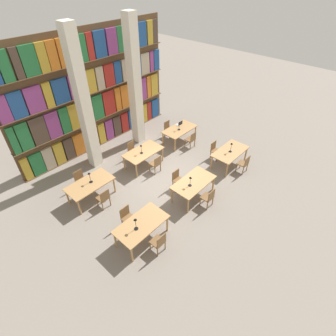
{
  "coord_description": "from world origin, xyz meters",
  "views": [
    {
      "loc": [
        -6.34,
        -5.91,
        7.64
      ],
      "look_at": [
        0.0,
        -0.15,
        0.7
      ],
      "focal_mm": 28.0,
      "sensor_mm": 36.0,
      "label": 1
    }
  ],
  "objects_px": {
    "pillar_center": "(135,85)",
    "chair_5": "(215,150)",
    "chair_4": "(244,163)",
    "chair_9": "(133,150)",
    "reading_table_0": "(141,225)",
    "chair_8": "(156,163)",
    "reading_table_5": "(180,130)",
    "reading_table_1": "(194,183)",
    "desk_lamp_1": "(190,180)",
    "reading_table_4": "(143,153)",
    "chair_6": "(104,198)",
    "reading_table_3": "(90,185)",
    "desk_lamp_4": "(141,148)",
    "chair_1": "(127,217)",
    "laptop": "(179,124)",
    "chair_0": "(159,242)",
    "desk_lamp_0": "(135,222)",
    "chair_7": "(81,180)",
    "desk_lamp_3": "(90,176)",
    "pillar_left": "(84,104)",
    "chair_11": "(168,129)",
    "desk_lamp_5": "(179,125)",
    "chair_2": "(208,197)",
    "chair_10": "(191,139)",
    "chair_3": "(178,179)",
    "desk_lamp_2": "(231,146)",
    "reading_table_2": "(230,152)"
  },
  "relations": [
    {
      "from": "chair_3",
      "to": "reading_table_2",
      "type": "relative_size",
      "value": 0.49
    },
    {
      "from": "chair_4",
      "to": "chair_11",
      "type": "bearing_deg",
      "value": 90.35
    },
    {
      "from": "chair_4",
      "to": "chair_6",
      "type": "xyz_separation_m",
      "value": [
        -5.5,
        2.88,
        0.0
      ]
    },
    {
      "from": "reading_table_5",
      "to": "reading_table_4",
      "type": "bearing_deg",
      "value": -178.41
    },
    {
      "from": "chair_5",
      "to": "reading_table_5",
      "type": "relative_size",
      "value": 0.49
    },
    {
      "from": "laptop",
      "to": "chair_8",
      "type": "bearing_deg",
      "value": 21.24
    },
    {
      "from": "chair_11",
      "to": "chair_10",
      "type": "bearing_deg",
      "value": 90.0
    },
    {
      "from": "reading_table_5",
      "to": "desk_lamp_5",
      "type": "distance_m",
      "value": 0.38
    },
    {
      "from": "reading_table_5",
      "to": "desk_lamp_0",
      "type": "bearing_deg",
      "value": -152.14
    },
    {
      "from": "chair_2",
      "to": "desk_lamp_4",
      "type": "relative_size",
      "value": 1.94
    },
    {
      "from": "chair_2",
      "to": "chair_4",
      "type": "height_order",
      "value": "same"
    },
    {
      "from": "chair_8",
      "to": "reading_table_5",
      "type": "relative_size",
      "value": 0.49
    },
    {
      "from": "reading_table_1",
      "to": "chair_7",
      "type": "bearing_deg",
      "value": 126.61
    },
    {
      "from": "reading_table_0",
      "to": "chair_8",
      "type": "xyz_separation_m",
      "value": [
        2.91,
        2.17,
        -0.21
      ]
    },
    {
      "from": "chair_8",
      "to": "chair_6",
      "type": "bearing_deg",
      "value": -179.76
    },
    {
      "from": "pillar_center",
      "to": "chair_2",
      "type": "relative_size",
      "value": 6.83
    },
    {
      "from": "chair_8",
      "to": "desk_lamp_4",
      "type": "bearing_deg",
      "value": 102.45
    },
    {
      "from": "chair_5",
      "to": "reading_table_4",
      "type": "xyz_separation_m",
      "value": [
        -2.66,
        2.12,
        0.21
      ]
    },
    {
      "from": "chair_4",
      "to": "chair_5",
      "type": "bearing_deg",
      "value": 90.0
    },
    {
      "from": "chair_3",
      "to": "desk_lamp_3",
      "type": "bearing_deg",
      "value": -39.35
    },
    {
      "from": "chair_4",
      "to": "chair_8",
      "type": "distance_m",
      "value": 3.92
    },
    {
      "from": "chair_4",
      "to": "chair_9",
      "type": "distance_m",
      "value": 5.17
    },
    {
      "from": "chair_0",
      "to": "chair_6",
      "type": "xyz_separation_m",
      "value": [
        0.02,
        2.93,
        0.0
      ]
    },
    {
      "from": "desk_lamp_0",
      "to": "chair_7",
      "type": "bearing_deg",
      "value": 85.53
    },
    {
      "from": "chair_1",
      "to": "reading_table_1",
      "type": "distance_m",
      "value": 2.89
    },
    {
      "from": "reading_table_0",
      "to": "desk_lamp_2",
      "type": "bearing_deg",
      "value": 0.24
    },
    {
      "from": "desk_lamp_1",
      "to": "desk_lamp_5",
      "type": "bearing_deg",
      "value": 46.18
    },
    {
      "from": "desk_lamp_3",
      "to": "pillar_left",
      "type": "bearing_deg",
      "value": 52.49
    },
    {
      "from": "reading_table_0",
      "to": "pillar_left",
      "type": "bearing_deg",
      "value": 72.98
    },
    {
      "from": "chair_0",
      "to": "desk_lamp_4",
      "type": "distance_m",
      "value": 4.61
    },
    {
      "from": "desk_lamp_1",
      "to": "chair_9",
      "type": "height_order",
      "value": "desk_lamp_1"
    },
    {
      "from": "reading_table_0",
      "to": "chair_6",
      "type": "height_order",
      "value": "chair_6"
    },
    {
      "from": "chair_4",
      "to": "reading_table_5",
      "type": "bearing_deg",
      "value": 90.34
    },
    {
      "from": "pillar_left",
      "to": "chair_11",
      "type": "bearing_deg",
      "value": -12.88
    },
    {
      "from": "chair_4",
      "to": "chair_8",
      "type": "relative_size",
      "value": 1.0
    },
    {
      "from": "reading_table_4",
      "to": "chair_8",
      "type": "relative_size",
      "value": 2.06
    },
    {
      "from": "chair_2",
      "to": "reading_table_4",
      "type": "distance_m",
      "value": 3.73
    },
    {
      "from": "reading_table_1",
      "to": "desk_lamp_1",
      "type": "height_order",
      "value": "desk_lamp_1"
    },
    {
      "from": "laptop",
      "to": "chair_1",
      "type": "bearing_deg",
      "value": 23.6
    },
    {
      "from": "pillar_left",
      "to": "desk_lamp_1",
      "type": "relative_size",
      "value": 13.4
    },
    {
      "from": "reading_table_3",
      "to": "reading_table_0",
      "type": "bearing_deg",
      "value": -90.09
    },
    {
      "from": "chair_3",
      "to": "desk_lamp_5",
      "type": "relative_size",
      "value": 2.09
    },
    {
      "from": "chair_6",
      "to": "chair_10",
      "type": "relative_size",
      "value": 1.0
    },
    {
      "from": "reading_table_5",
      "to": "chair_11",
      "type": "height_order",
      "value": "chair_11"
    },
    {
      "from": "reading_table_0",
      "to": "chair_8",
      "type": "bearing_deg",
      "value": 36.79
    },
    {
      "from": "reading_table_0",
      "to": "desk_lamp_1",
      "type": "distance_m",
      "value": 2.56
    },
    {
      "from": "desk_lamp_3",
      "to": "desk_lamp_2",
      "type": "bearing_deg",
      "value": -28.32
    },
    {
      "from": "chair_6",
      "to": "reading_table_3",
      "type": "bearing_deg",
      "value": 92.75
    },
    {
      "from": "pillar_center",
      "to": "chair_5",
      "type": "relative_size",
      "value": 6.83
    },
    {
      "from": "pillar_center",
      "to": "reading_table_4",
      "type": "bearing_deg",
      "value": -126.67
    }
  ]
}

